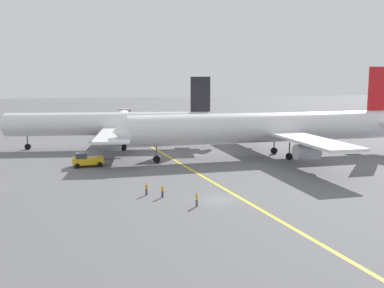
{
  "coord_description": "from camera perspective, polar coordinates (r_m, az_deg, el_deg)",
  "views": [
    {
      "loc": [
        -14.89,
        -53.16,
        15.55
      ],
      "look_at": [
        1.11,
        21.8,
        4.0
      ],
      "focal_mm": 41.32,
      "sensor_mm": 36.0,
      "label": 1
    }
  ],
  "objects": [
    {
      "name": "airliner_at_gate_left",
      "position": [
        98.96,
        -10.33,
        2.52
      ],
      "size": [
        49.67,
        49.36,
        15.75
      ],
      "color": "silver",
      "rests_on": "ground"
    },
    {
      "name": "ground_crew_ramp_agent_by_cones",
      "position": [
        54.11,
        0.61,
        -7.15
      ],
      "size": [
        0.36,
        0.5,
        1.7
      ],
      "color": "#4C4C51",
      "rests_on": "ground"
    },
    {
      "name": "ground_plane",
      "position": [
        57.35,
        3.49,
        -7.18
      ],
      "size": [
        600.0,
        600.0,
        0.0
      ],
      "primitive_type": "plane",
      "color": "slate"
    },
    {
      "name": "pushback_tug",
      "position": [
        80.1,
        -13.42,
        -2.01
      ],
      "size": [
        8.61,
        3.48,
        2.77
      ],
      "color": "gold",
      "rests_on": "ground"
    },
    {
      "name": "ground_crew_marshaller_foreground",
      "position": [
        59.44,
        -5.91,
        -5.78
      ],
      "size": [
        0.36,
        0.48,
        1.67
      ],
      "color": "#2D3351",
      "rests_on": "ground"
    },
    {
      "name": "ground_crew_wing_walker_right",
      "position": [
        58.18,
        -3.84,
        -6.05
      ],
      "size": [
        0.36,
        0.36,
        1.7
      ],
      "color": "#2D3351",
      "rests_on": "ground"
    },
    {
      "name": "jet_bridge",
      "position": [
        127.7,
        -9.17,
        3.46
      ],
      "size": [
        7.89,
        23.08,
        6.2
      ],
      "color": "#B7B7BC",
      "rests_on": "ground"
    },
    {
      "name": "taxiway_stripe",
      "position": [
        67.1,
        2.51,
        -4.83
      ],
      "size": [
        16.8,
        118.96,
        0.01
      ],
      "primitive_type": "cube",
      "rotation": [
        0.0,
        0.0,
        0.14
      ],
      "color": "yellow",
      "rests_on": "ground"
    },
    {
      "name": "airliner_being_pushed",
      "position": [
        87.28,
        9.67,
        2.08
      ],
      "size": [
        59.08,
        48.66,
        17.76
      ],
      "color": "silver",
      "rests_on": "ground"
    }
  ]
}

